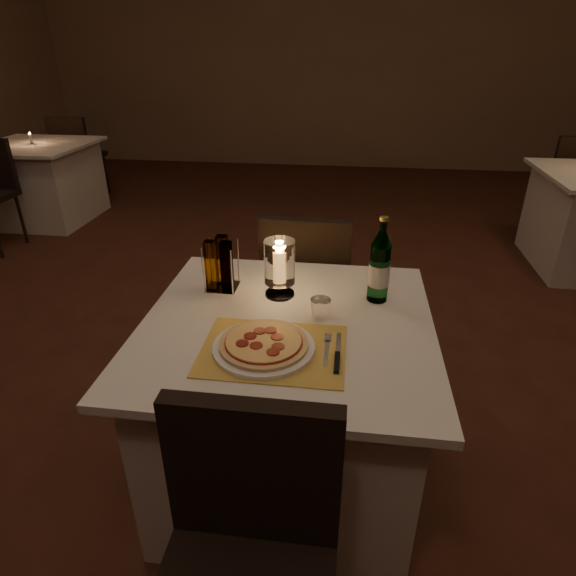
# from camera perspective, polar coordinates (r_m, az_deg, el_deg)

# --- Properties ---
(floor) EXTENTS (8.00, 10.00, 0.02)m
(floor) POSITION_cam_1_polar(r_m,az_deg,el_deg) (2.59, 0.80, -11.34)
(floor) COLOR #462116
(floor) RESTS_ON ground
(wall_back) EXTENTS (8.00, 0.02, 3.00)m
(wall_back) POSITION_cam_1_polar(r_m,az_deg,el_deg) (7.02, 6.28, 26.24)
(wall_back) COLOR #82664B
(wall_back) RESTS_ON ground
(main_table) EXTENTS (1.00, 1.00, 0.74)m
(main_table) POSITION_cam_1_polar(r_m,az_deg,el_deg) (1.88, -0.08, -13.58)
(main_table) COLOR silver
(main_table) RESTS_ON ground
(chair_near) EXTENTS (0.42, 0.42, 0.90)m
(chair_near) POSITION_cam_1_polar(r_m,az_deg,el_deg) (1.28, -4.90, -28.53)
(chair_near) COLOR black
(chair_near) RESTS_ON ground
(chair_far) EXTENTS (0.42, 0.42, 0.90)m
(chair_far) POSITION_cam_1_polar(r_m,az_deg,el_deg) (2.38, 2.18, 0.92)
(chair_far) COLOR black
(chair_far) RESTS_ON ground
(placemat) EXTENTS (0.45, 0.34, 0.00)m
(placemat) POSITION_cam_1_polar(r_m,az_deg,el_deg) (1.52, -1.75, -7.37)
(placemat) COLOR gold
(placemat) RESTS_ON main_table
(plate) EXTENTS (0.32, 0.32, 0.01)m
(plate) POSITION_cam_1_polar(r_m,az_deg,el_deg) (1.51, -2.88, -7.00)
(plate) COLOR white
(plate) RESTS_ON placemat
(pizza) EXTENTS (0.28, 0.28, 0.02)m
(pizza) POSITION_cam_1_polar(r_m,az_deg,el_deg) (1.51, -2.90, -6.49)
(pizza) COLOR #D8B77F
(pizza) RESTS_ON plate
(fork) EXTENTS (0.02, 0.18, 0.00)m
(fork) POSITION_cam_1_polar(r_m,az_deg,el_deg) (1.53, 4.62, -6.98)
(fork) COLOR silver
(fork) RESTS_ON placemat
(knife) EXTENTS (0.02, 0.22, 0.01)m
(knife) POSITION_cam_1_polar(r_m,az_deg,el_deg) (1.47, 5.85, -8.28)
(knife) COLOR black
(knife) RESTS_ON placemat
(tumbler) EXTENTS (0.07, 0.07, 0.07)m
(tumbler) POSITION_cam_1_polar(r_m,az_deg,el_deg) (1.67, 3.86, -2.46)
(tumbler) COLOR white
(tumbler) RESTS_ON main_table
(water_bottle) EXTENTS (0.08, 0.08, 0.32)m
(water_bottle) POSITION_cam_1_polar(r_m,az_deg,el_deg) (1.78, 10.80, 2.37)
(water_bottle) COLOR #519660
(water_bottle) RESTS_ON main_table
(hurricane_candle) EXTENTS (0.11, 0.11, 0.22)m
(hurricane_candle) POSITION_cam_1_polar(r_m,az_deg,el_deg) (1.78, -1.01, 2.86)
(hurricane_candle) COLOR white
(hurricane_candle) RESTS_ON main_table
(cruet_caddy) EXTENTS (0.12, 0.12, 0.21)m
(cruet_caddy) POSITION_cam_1_polar(r_m,az_deg,el_deg) (1.85, -8.01, 2.57)
(cruet_caddy) COLOR white
(cruet_caddy) RESTS_ON main_table
(neighbor_table_left) EXTENTS (1.00, 1.00, 0.74)m
(neighbor_table_left) POSITION_cam_1_polar(r_m,az_deg,el_deg) (5.38, -27.20, 11.08)
(neighbor_table_left) COLOR silver
(neighbor_table_left) RESTS_ON ground
(neighbor_chair_lb) EXTENTS (0.42, 0.42, 0.90)m
(neighbor_chair_lb) POSITION_cam_1_polar(r_m,az_deg,el_deg) (5.93, -23.86, 14.78)
(neighbor_chair_lb) COLOR black
(neighbor_chair_lb) RESTS_ON ground
(neighbor_candle_left) EXTENTS (0.03, 0.03, 0.11)m
(neighbor_candle_left) POSITION_cam_1_polar(r_m,az_deg,el_deg) (5.30, -28.17, 15.34)
(neighbor_candle_left) COLOR white
(neighbor_candle_left) RESTS_ON neighbor_table_left
(neighbor_chair_rb) EXTENTS (0.42, 0.42, 0.90)m
(neighbor_chair_rb) POSITION_cam_1_polar(r_m,az_deg,el_deg) (5.00, 30.55, 11.38)
(neighbor_chair_rb) COLOR black
(neighbor_chair_rb) RESTS_ON ground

